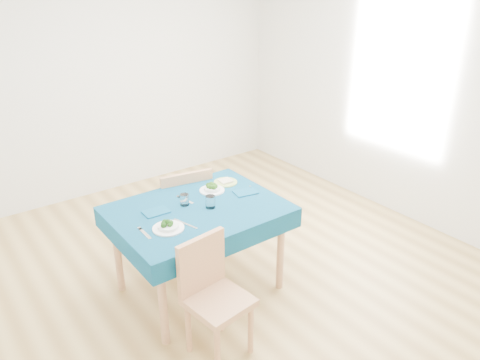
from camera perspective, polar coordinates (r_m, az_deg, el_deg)
room_shell at (r=3.68m, az=0.00°, el=7.08°), size 4.02×4.52×2.73m
table at (r=3.82m, az=-4.99°, el=-8.42°), size 1.28×0.98×0.76m
chair_near at (r=3.17m, az=-2.61°, el=-13.91°), size 0.43×0.46×0.95m
chair_far at (r=4.31m, az=-7.41°, el=-1.41°), size 0.55×0.58×1.17m
bowl_near at (r=3.35m, az=-8.76°, el=-5.43°), size 0.23×0.23×0.07m
bowl_far at (r=3.87m, az=-3.44°, el=-0.93°), size 0.21×0.21×0.06m
fork_near at (r=3.34m, az=-11.52°, el=-6.41°), size 0.03×0.18×0.00m
knife_near at (r=3.41m, az=-6.66°, el=-5.33°), size 0.08×0.23×0.00m
fork_far at (r=3.75m, az=-6.65°, el=-2.44°), size 0.05×0.18×0.00m
knife_far at (r=3.89m, az=1.61°, el=-1.27°), size 0.08×0.18×0.00m
napkin_near at (r=3.60m, az=-10.21°, el=-3.85°), size 0.19×0.14×0.01m
napkin_far at (r=3.85m, az=0.68°, el=-1.50°), size 0.21×0.17×0.01m
tumbler_center at (r=3.66m, az=-6.78°, el=-2.39°), size 0.07×0.07×0.09m
tumbler_side at (r=3.60m, az=-3.63°, el=-2.67°), size 0.08×0.08×0.10m
side_plate at (r=4.03m, az=-1.78°, el=-0.27°), size 0.20×0.20×0.01m
bread_slice at (r=4.02m, az=-1.78°, el=-0.11°), size 0.11×0.11×0.02m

